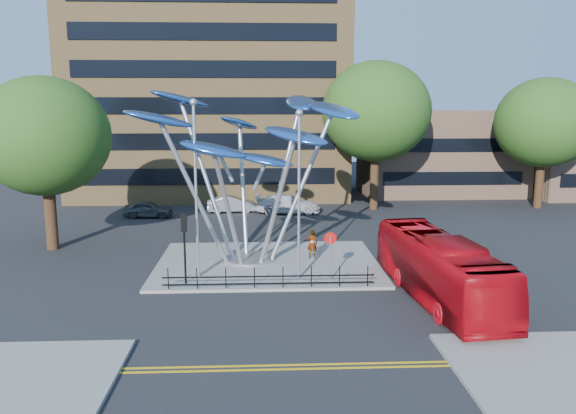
{
  "coord_description": "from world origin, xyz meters",
  "views": [
    {
      "loc": [
        -1.26,
        -23.66,
        8.75
      ],
      "look_at": [
        0.02,
        4.0,
        3.59
      ],
      "focal_mm": 35.0,
      "sensor_mm": 36.0,
      "label": 1
    }
  ],
  "objects_px": {
    "tree_right": "(376,112)",
    "no_entry_sign_island": "(330,248)",
    "parked_car_left": "(148,209)",
    "pedestrian": "(312,244)",
    "street_lamp_left": "(195,174)",
    "parked_car_mid": "(232,204)",
    "red_bus": "(439,268)",
    "leaf_sculpture": "(247,138)",
    "street_lamp_right": "(299,180)",
    "tree_far": "(544,123)",
    "traffic_light_island": "(184,234)",
    "parked_car_right": "(288,204)",
    "tree_left": "(45,137)"
  },
  "relations": [
    {
      "from": "leaf_sculpture",
      "to": "street_lamp_right",
      "type": "relative_size",
      "value": 1.53
    },
    {
      "from": "tree_right",
      "to": "no_entry_sign_island",
      "type": "relative_size",
      "value": 4.94
    },
    {
      "from": "tree_left",
      "to": "tree_far",
      "type": "height_order",
      "value": "tree_far"
    },
    {
      "from": "no_entry_sign_island",
      "to": "leaf_sculpture",
      "type": "bearing_deg",
      "value": 134.33
    },
    {
      "from": "no_entry_sign_island",
      "to": "parked_car_left",
      "type": "height_order",
      "value": "no_entry_sign_island"
    },
    {
      "from": "red_bus",
      "to": "parked_car_mid",
      "type": "relative_size",
      "value": 2.62
    },
    {
      "from": "tree_right",
      "to": "tree_far",
      "type": "xyz_separation_m",
      "value": [
        14.0,
        0.0,
        -0.93
      ]
    },
    {
      "from": "traffic_light_island",
      "to": "no_entry_sign_island",
      "type": "height_order",
      "value": "traffic_light_island"
    },
    {
      "from": "tree_left",
      "to": "no_entry_sign_island",
      "type": "relative_size",
      "value": 4.21
    },
    {
      "from": "tree_far",
      "to": "street_lamp_left",
      "type": "bearing_deg",
      "value": -145.08
    },
    {
      "from": "tree_far",
      "to": "street_lamp_right",
      "type": "bearing_deg",
      "value": -138.53
    },
    {
      "from": "parked_car_mid",
      "to": "street_lamp_left",
      "type": "bearing_deg",
      "value": 171.86
    },
    {
      "from": "tree_right",
      "to": "traffic_light_island",
      "type": "height_order",
      "value": "tree_right"
    },
    {
      "from": "traffic_light_island",
      "to": "no_entry_sign_island",
      "type": "bearing_deg",
      "value": 0.13
    },
    {
      "from": "tree_far",
      "to": "leaf_sculpture",
      "type": "relative_size",
      "value": 0.85
    },
    {
      "from": "leaf_sculpture",
      "to": "parked_car_right",
      "type": "xyz_separation_m",
      "value": [
        2.83,
        13.9,
        -6.12
      ]
    },
    {
      "from": "leaf_sculpture",
      "to": "no_entry_sign_island",
      "type": "relative_size",
      "value": 5.19
    },
    {
      "from": "street_lamp_right",
      "to": "traffic_light_island",
      "type": "height_order",
      "value": "street_lamp_right"
    },
    {
      "from": "street_lamp_right",
      "to": "no_entry_sign_island",
      "type": "relative_size",
      "value": 3.39
    },
    {
      "from": "no_entry_sign_island",
      "to": "tree_far",
      "type": "bearing_deg",
      "value": 44.25
    },
    {
      "from": "street_lamp_right",
      "to": "red_bus",
      "type": "height_order",
      "value": "street_lamp_right"
    },
    {
      "from": "red_bus",
      "to": "tree_far",
      "type": "bearing_deg",
      "value": 49.11
    },
    {
      "from": "traffic_light_island",
      "to": "red_bus",
      "type": "xyz_separation_m",
      "value": [
        11.6,
        -2.35,
        -1.15
      ]
    },
    {
      "from": "traffic_light_island",
      "to": "leaf_sculpture",
      "type": "bearing_deg",
      "value": 54.96
    },
    {
      "from": "street_lamp_left",
      "to": "parked_car_mid",
      "type": "distance_m",
      "value": 18.26
    },
    {
      "from": "parked_car_right",
      "to": "street_lamp_left",
      "type": "bearing_deg",
      "value": 165.14
    },
    {
      "from": "tree_left",
      "to": "parked_car_left",
      "type": "relative_size",
      "value": 2.75
    },
    {
      "from": "pedestrian",
      "to": "parked_car_right",
      "type": "bearing_deg",
      "value": -84.06
    },
    {
      "from": "tree_right",
      "to": "traffic_light_island",
      "type": "distance_m",
      "value": 24.06
    },
    {
      "from": "red_bus",
      "to": "parked_car_mid",
      "type": "distance_m",
      "value": 23.4
    },
    {
      "from": "tree_left",
      "to": "parked_car_right",
      "type": "distance_m",
      "value": 19.14
    },
    {
      "from": "red_bus",
      "to": "traffic_light_island",
      "type": "bearing_deg",
      "value": 162.83
    },
    {
      "from": "tree_right",
      "to": "street_lamp_left",
      "type": "bearing_deg",
      "value": -124.05
    },
    {
      "from": "tree_far",
      "to": "no_entry_sign_island",
      "type": "height_order",
      "value": "tree_far"
    },
    {
      "from": "red_bus",
      "to": "parked_car_right",
      "type": "xyz_separation_m",
      "value": [
        -5.84,
        20.43,
        -0.71
      ]
    },
    {
      "from": "tree_right",
      "to": "leaf_sculpture",
      "type": "bearing_deg",
      "value": -123.31
    },
    {
      "from": "tree_left",
      "to": "parked_car_left",
      "type": "distance_m",
      "value": 11.86
    },
    {
      "from": "parked_car_mid",
      "to": "red_bus",
      "type": "bearing_deg",
      "value": -159.43
    },
    {
      "from": "leaf_sculpture",
      "to": "street_lamp_right",
      "type": "height_order",
      "value": "leaf_sculpture"
    },
    {
      "from": "parked_car_right",
      "to": "tree_far",
      "type": "bearing_deg",
      "value": -83.91
    },
    {
      "from": "tree_left",
      "to": "street_lamp_right",
      "type": "height_order",
      "value": "tree_left"
    },
    {
      "from": "no_entry_sign_island",
      "to": "parked_car_mid",
      "type": "bearing_deg",
      "value": 107.12
    },
    {
      "from": "street_lamp_left",
      "to": "street_lamp_right",
      "type": "bearing_deg",
      "value": -5.71
    },
    {
      "from": "pedestrian",
      "to": "street_lamp_left",
      "type": "bearing_deg",
      "value": 31.32
    },
    {
      "from": "tree_right",
      "to": "pedestrian",
      "type": "xyz_separation_m",
      "value": [
        -6.5,
        -15.25,
        -7.08
      ]
    },
    {
      "from": "parked_car_left",
      "to": "parked_car_right",
      "type": "distance_m",
      "value": 10.94
    },
    {
      "from": "tree_left",
      "to": "traffic_light_island",
      "type": "distance_m",
      "value": 12.44
    },
    {
      "from": "tree_far",
      "to": "no_entry_sign_island",
      "type": "bearing_deg",
      "value": -135.75
    },
    {
      "from": "parked_car_left",
      "to": "leaf_sculpture",
      "type": "bearing_deg",
      "value": -144.8
    },
    {
      "from": "no_entry_sign_island",
      "to": "red_bus",
      "type": "xyz_separation_m",
      "value": [
        4.6,
        -2.37,
        -0.36
      ]
    }
  ]
}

